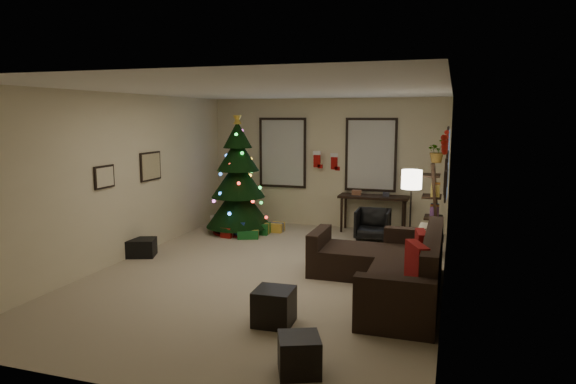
# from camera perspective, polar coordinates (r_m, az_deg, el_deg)

# --- Properties ---
(floor) EXTENTS (7.00, 7.00, 0.00)m
(floor) POSITION_cam_1_polar(r_m,az_deg,el_deg) (7.80, -2.09, -8.97)
(floor) COLOR tan
(floor) RESTS_ON ground
(ceiling) EXTENTS (7.00, 7.00, 0.00)m
(ceiling) POSITION_cam_1_polar(r_m,az_deg,el_deg) (7.45, -2.20, 11.25)
(ceiling) COLOR white
(ceiling) RESTS_ON floor
(wall_back) EXTENTS (5.00, 0.00, 5.00)m
(wall_back) POSITION_cam_1_polar(r_m,az_deg,el_deg) (10.84, 4.24, 3.23)
(wall_back) COLOR beige
(wall_back) RESTS_ON floor
(wall_front) EXTENTS (5.00, 0.00, 5.00)m
(wall_front) POSITION_cam_1_polar(r_m,az_deg,el_deg) (4.44, -17.92, -4.83)
(wall_front) COLOR beige
(wall_front) RESTS_ON floor
(wall_left) EXTENTS (0.00, 7.00, 7.00)m
(wall_left) POSITION_cam_1_polar(r_m,az_deg,el_deg) (8.69, -17.83, 1.53)
(wall_left) COLOR beige
(wall_left) RESTS_ON floor
(wall_right) EXTENTS (0.00, 7.00, 7.00)m
(wall_right) POSITION_cam_1_polar(r_m,az_deg,el_deg) (7.06, 17.29, 0.03)
(wall_right) COLOR beige
(wall_right) RESTS_ON floor
(window_back_left) EXTENTS (1.05, 0.06, 1.50)m
(window_back_left) POSITION_cam_1_polar(r_m,az_deg,el_deg) (11.06, -0.58, 4.39)
(window_back_left) COLOR #728CB2
(window_back_left) RESTS_ON wall_back
(window_back_right) EXTENTS (1.05, 0.06, 1.50)m
(window_back_right) POSITION_cam_1_polar(r_m,az_deg,el_deg) (10.61, 9.22, 4.11)
(window_back_right) COLOR #728CB2
(window_back_right) RESTS_ON wall_back
(window_right_wall) EXTENTS (0.06, 0.90, 1.30)m
(window_right_wall) POSITION_cam_1_polar(r_m,az_deg,el_deg) (9.57, 17.38, 3.07)
(window_right_wall) COLOR #728CB2
(window_right_wall) RESTS_ON wall_right
(christmas_tree) EXTENTS (1.31, 1.31, 2.44)m
(christmas_tree) POSITION_cam_1_polar(r_m,az_deg,el_deg) (10.32, -5.57, 1.03)
(christmas_tree) COLOR black
(christmas_tree) RESTS_ON floor
(presents) EXTENTS (1.50, 1.01, 0.30)m
(presents) POSITION_cam_1_polar(r_m,az_deg,el_deg) (10.27, -4.74, -4.06)
(presents) COLOR #14591E
(presents) RESTS_ON floor
(sofa) EXTENTS (1.87, 2.72, 0.87)m
(sofa) POSITION_cam_1_polar(r_m,az_deg,el_deg) (7.11, 11.51, -8.53)
(sofa) COLOR black
(sofa) RESTS_ON floor
(pillow_red_a) EXTENTS (0.31, 0.50, 0.48)m
(pillow_red_a) POSITION_cam_1_polar(r_m,az_deg,el_deg) (6.17, 14.12, -7.79)
(pillow_red_a) COLOR maroon
(pillow_red_a) RESTS_ON sofa
(pillow_red_b) EXTENTS (0.19, 0.45, 0.44)m
(pillow_red_b) POSITION_cam_1_polar(r_m,az_deg,el_deg) (6.90, 14.57, -6.05)
(pillow_red_b) COLOR maroon
(pillow_red_b) RESTS_ON sofa
(pillow_cream) EXTENTS (0.13, 0.41, 0.41)m
(pillow_cream) POSITION_cam_1_polar(r_m,az_deg,el_deg) (7.41, 14.82, -5.15)
(pillow_cream) COLOR beige
(pillow_cream) RESTS_ON sofa
(ottoman_near) EXTENTS (0.44, 0.44, 0.41)m
(ottoman_near) POSITION_cam_1_polar(r_m,az_deg,el_deg) (5.93, -1.56, -12.63)
(ottoman_near) COLOR black
(ottoman_near) RESTS_ON floor
(ottoman_far) EXTENTS (0.49, 0.49, 0.35)m
(ottoman_far) POSITION_cam_1_polar(r_m,az_deg,el_deg) (4.91, 1.25, -17.67)
(ottoman_far) COLOR black
(ottoman_far) RESTS_ON floor
(desk) EXTENTS (1.39, 0.50, 0.75)m
(desk) POSITION_cam_1_polar(r_m,az_deg,el_deg) (10.45, 9.50, -0.88)
(desk) COLOR black
(desk) RESTS_ON floor
(desk_chair) EXTENTS (0.59, 0.56, 0.60)m
(desk_chair) POSITION_cam_1_polar(r_m,az_deg,el_deg) (9.87, 9.42, -3.56)
(desk_chair) COLOR black
(desk_chair) RESTS_ON floor
(bookshelf) EXTENTS (0.30, 0.47, 1.59)m
(bookshelf) POSITION_cam_1_polar(r_m,az_deg,el_deg) (8.87, 16.00, -2.05)
(bookshelf) COLOR black
(bookshelf) RESTS_ON floor
(potted_plant) EXTENTS (0.58, 0.56, 0.50)m
(potted_plant) POSITION_cam_1_polar(r_m,az_deg,el_deg) (8.90, 16.32, 4.77)
(potted_plant) COLOR #4C4C4C
(potted_plant) RESTS_ON bookshelf
(floor_lamp) EXTENTS (0.32, 0.32, 1.50)m
(floor_lamp) POSITION_cam_1_polar(r_m,az_deg,el_deg) (8.27, 13.58, 0.70)
(floor_lamp) COLOR black
(floor_lamp) RESTS_ON floor
(art_map) EXTENTS (0.04, 0.60, 0.50)m
(art_map) POSITION_cam_1_polar(r_m,az_deg,el_deg) (9.28, -15.06, 2.78)
(art_map) COLOR black
(art_map) RESTS_ON wall_left
(art_abstract) EXTENTS (0.04, 0.45, 0.35)m
(art_abstract) POSITION_cam_1_polar(r_m,az_deg,el_deg) (8.26, -19.78, 1.59)
(art_abstract) COLOR black
(art_abstract) RESTS_ON wall_left
(gallery) EXTENTS (0.03, 1.25, 0.54)m
(gallery) POSITION_cam_1_polar(r_m,az_deg,el_deg) (6.96, 17.20, 1.76)
(gallery) COLOR black
(gallery) RESTS_ON wall_right
(garland) EXTENTS (0.08, 1.90, 0.30)m
(garland) POSITION_cam_1_polar(r_m,az_deg,el_deg) (6.91, 17.10, 5.29)
(garland) COLOR #A5140C
(garland) RESTS_ON wall_right
(stocking_left) EXTENTS (0.20, 0.05, 0.36)m
(stocking_left) POSITION_cam_1_polar(r_m,az_deg,el_deg) (10.70, 3.29, 3.67)
(stocking_left) COLOR #990F0C
(stocking_left) RESTS_ON wall_back
(stocking_right) EXTENTS (0.20, 0.05, 0.36)m
(stocking_right) POSITION_cam_1_polar(r_m,az_deg,el_deg) (10.80, 5.23, 3.43)
(stocking_right) COLOR #990F0C
(stocking_right) RESTS_ON wall_back
(storage_bin) EXTENTS (0.69, 0.58, 0.30)m
(storage_bin) POSITION_cam_1_polar(r_m,az_deg,el_deg) (9.00, -16.45, -5.96)
(storage_bin) COLOR black
(storage_bin) RESTS_ON floor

